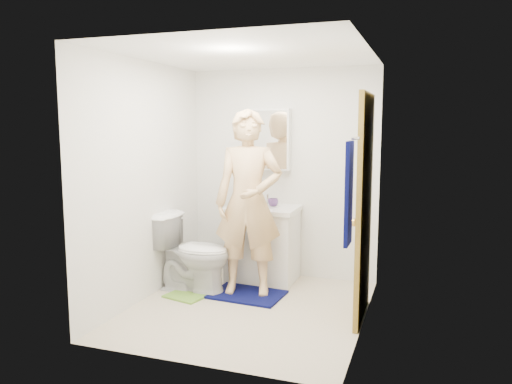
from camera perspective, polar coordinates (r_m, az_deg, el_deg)
floor at (r=4.97m, az=-0.95°, el=-13.30°), size 2.20×2.40×0.02m
ceiling at (r=4.68m, az=-1.02°, el=15.56°), size 2.20×2.40×0.02m
wall_back at (r=5.82m, az=3.10°, el=2.08°), size 2.20×0.02×2.40m
wall_front at (r=3.57m, az=-7.65°, el=-1.58°), size 2.20×0.02×2.40m
wall_left at (r=5.15m, az=-12.66°, el=1.17°), size 0.02×2.40×2.40m
wall_right at (r=4.42m, az=12.67°, el=0.10°), size 0.02×2.40×2.40m
vanity_cabinet at (r=5.72m, az=0.77°, el=-6.15°), size 0.75×0.55×0.80m
countertop at (r=5.63m, az=0.78°, el=-1.95°), size 0.79×0.59×0.05m
sink_basin at (r=5.63m, az=0.78°, el=-1.80°), size 0.40×0.40×0.03m
faucet at (r=5.78m, az=1.34°, el=-0.84°), size 0.03×0.03×0.12m
medicine_cabinet at (r=5.77m, az=1.50°, el=6.02°), size 0.50×0.12×0.70m
mirror_panel at (r=5.71m, az=1.31°, el=6.01°), size 0.46×0.01×0.66m
door at (r=4.60m, az=12.26°, el=-1.81°), size 0.05×0.80×2.05m
door_knob at (r=4.30m, az=11.19°, el=-3.44°), size 0.07×0.07×0.07m
towel at (r=3.86m, az=10.56°, el=-0.18°), size 0.03×0.24×0.80m
towel_hook at (r=3.82m, az=11.31°, el=6.04°), size 0.06×0.02×0.02m
toilet at (r=5.39m, az=-7.21°, el=-6.88°), size 0.84×0.50×0.84m
bath_mat at (r=5.31m, az=-1.03°, el=-11.64°), size 0.77×0.58×0.02m
green_rug at (r=5.33m, az=-7.93°, el=-11.64°), size 0.46×0.42×0.02m
soap_dispenser at (r=5.61m, az=-1.17°, el=-0.84°), size 0.10×0.10×0.17m
toothbrush_cup at (r=5.65m, az=1.97°, el=-1.21°), size 0.13×0.13×0.09m
man at (r=5.13m, az=-0.87°, el=-1.21°), size 0.77×0.59×1.91m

